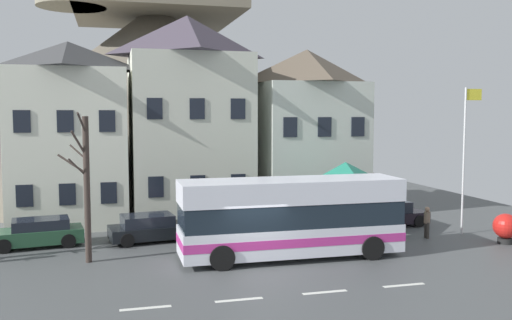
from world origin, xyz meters
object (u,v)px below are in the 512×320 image
Objects in this scene: townhouse_00 at (70,133)px; parked_car_03 at (37,233)px; townhouse_02 at (306,131)px; bare_tree_01 at (86,186)px; transit_bus at (291,218)px; harbour_buoy at (506,227)px; bus_shelter at (345,175)px; hilltop_castle at (157,85)px; pedestrian_00 at (427,221)px; townhouse_01 at (188,117)px; parked_car_00 at (150,228)px; public_bench at (366,214)px; pedestrian_01 at (382,222)px; parked_car_02 at (388,214)px; flagpole at (465,150)px.

townhouse_00 is 7.20m from parked_car_03.
townhouse_00 is 1.01× the size of townhouse_02.
transit_bus is at bearing -9.81° from bare_tree_01.
transit_bus is 6.68× the size of harbour_buoy.
townhouse_02 is at bearing -167.74° from parked_car_03.
transit_bus is 11.65m from parked_car_03.
bus_shelter is (-0.34, -6.63, -1.95)m from townhouse_02.
hilltop_castle is 29.98m from pedestrian_00.
townhouse_00 is 19.47m from pedestrian_00.
townhouse_01 is 3.20× the size of bus_shelter.
public_bench is (11.86, 1.34, -0.15)m from parked_car_00.
bus_shelter is (6.85, -7.17, -2.85)m from townhouse_01.
pedestrian_01 is 4.01m from public_bench.
parked_car_02 is 6.14m from harbour_buoy.
harbour_buoy is at bearing -4.91° from bare_tree_01.
parked_car_03 is 20.90m from flagpole.
townhouse_00 is 6.44× the size of pedestrian_00.
harbour_buoy is at bearing -74.32° from flagpole.
harbour_buoy is at bearing -55.97° from public_bench.
townhouse_02 is 6.40× the size of pedestrian_00.
flagpole is (15.35, -2.49, 3.61)m from parked_car_00.
harbour_buoy is at bearing -64.76° from hilltop_castle.
bus_shelter is at bearing 41.91° from transit_bus.
townhouse_02 reaches higher than pedestrian_01.
hilltop_castle reaches higher than bare_tree_01.
bus_shelter is 4.17m from parked_car_02.
townhouse_00 is at bearing 116.62° from parked_car_00.
harbour_buoy is at bearing -32.81° from pedestrian_00.
townhouse_00 is 2.35× the size of parked_car_03.
harbour_buoy is at bearing 159.09° from parked_car_03.
parked_car_00 is at bearing -95.69° from hilltop_castle.
bare_tree_01 reaches higher than parked_car_03.
townhouse_01 is at bearing 133.19° from pedestrian_01.
bare_tree_01 is (-5.15, -27.25, -5.40)m from hilltop_castle.
townhouse_02 is at bearing 120.48° from harbour_buoy.
parked_car_00 is 2.46× the size of public_bench.
townhouse_02 is 6.92m from bus_shelter.
parked_car_00 is 12.69m from parked_car_02.
harbour_buoy is at bearing -0.49° from transit_bus.
flagpole is at bearing 9.80° from pedestrian_00.
hilltop_castle is at bearing 96.71° from transit_bus.
harbour_buoy is (21.06, -4.97, 0.15)m from parked_car_03.
transit_bus reaches higher than pedestrian_00.
bus_shelter is at bearing 130.78° from pedestrian_01.
hilltop_castle is 28.93m from pedestrian_01.
public_bench is at bearing 45.92° from bus_shelter.
townhouse_02 reaches higher than harbour_buoy.
parked_car_00 is 16.70m from harbour_buoy.
parked_car_02 is at bearing 132.92° from flagpole.
harbour_buoy is (2.95, -1.90, -0.07)m from pedestrian_00.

